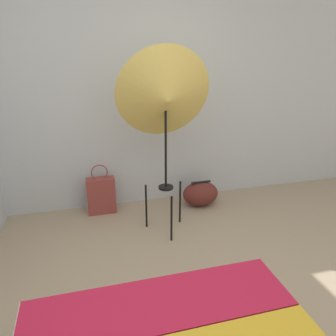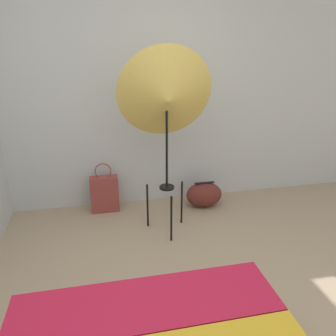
{
  "view_description": "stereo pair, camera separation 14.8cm",
  "coord_description": "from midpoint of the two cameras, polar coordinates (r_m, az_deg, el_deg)",
  "views": [
    {
      "loc": [
        -0.38,
        -1.4,
        1.75
      ],
      "look_at": [
        0.32,
        1.18,
        0.72
      ],
      "focal_mm": 35.0,
      "sensor_mm": 36.0,
      "label": 1
    },
    {
      "loc": [
        -0.23,
        -1.44,
        1.75
      ],
      "look_at": [
        0.32,
        1.18,
        0.72
      ],
      "focal_mm": 35.0,
      "sensor_mm": 36.0,
      "label": 2
    }
  ],
  "objects": [
    {
      "name": "wall_back",
      "position": [
        3.53,
        -10.29,
        13.34
      ],
      "size": [
        8.0,
        0.05,
        2.6
      ],
      "color": "#B7BCC1",
      "rests_on": "ground_plane"
    },
    {
      "name": "photo_umbrella",
      "position": [
        2.88,
        -1.92,
        12.08
      ],
      "size": [
        0.86,
        0.43,
        1.75
      ],
      "color": "black",
      "rests_on": "ground_plane"
    },
    {
      "name": "tote_bag",
      "position": [
        3.64,
        -12.69,
        -4.64
      ],
      "size": [
        0.3,
        0.12,
        0.56
      ],
      "color": "brown",
      "rests_on": "ground_plane"
    },
    {
      "name": "duffel_bag",
      "position": [
        3.75,
        4.55,
        -4.5
      ],
      "size": [
        0.41,
        0.28,
        0.29
      ],
      "color": "#5B231E",
      "rests_on": "ground_plane"
    }
  ]
}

